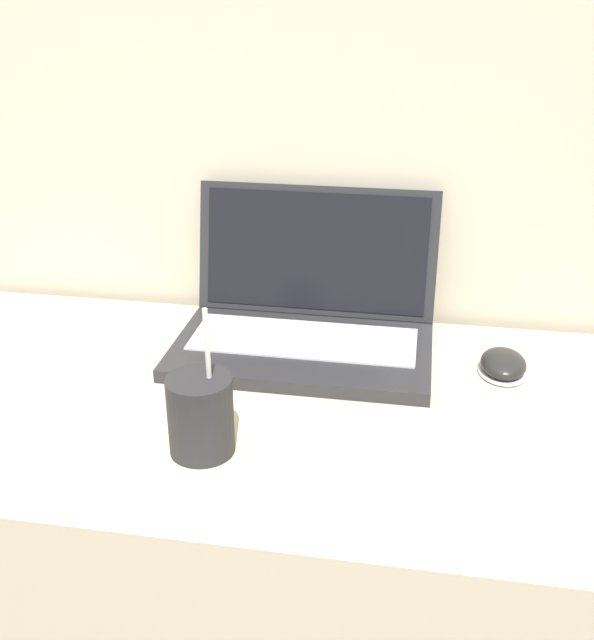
{
  "coord_description": "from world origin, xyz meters",
  "views": [
    {
      "loc": [
        0.23,
        -0.57,
        1.27
      ],
      "look_at": [
        0.07,
        0.38,
        0.82
      ],
      "focal_mm": 42.0,
      "sensor_mm": 36.0,
      "label": 1
    }
  ],
  "objects": [
    {
      "name": "computer_mouse",
      "position": [
        0.36,
        0.42,
        0.76
      ],
      "size": [
        0.07,
        0.09,
        0.03
      ],
      "color": "#B2B2B7",
      "rests_on": "desk"
    },
    {
      "name": "desk",
      "position": [
        0.0,
        0.29,
        0.37
      ],
      "size": [
        1.21,
        0.58,
        0.74
      ],
      "color": "beige",
      "rests_on": "ground_plane"
    },
    {
      "name": "drink_cup",
      "position": [
        -0.01,
        0.16,
        0.79
      ],
      "size": [
        0.08,
        0.08,
        0.2
      ],
      "color": "#232326",
      "rests_on": "desk"
    },
    {
      "name": "laptop",
      "position": [
        0.07,
        0.47,
        0.79
      ],
      "size": [
        0.39,
        0.28,
        0.22
      ],
      "color": "#232326",
      "rests_on": "desk"
    }
  ]
}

